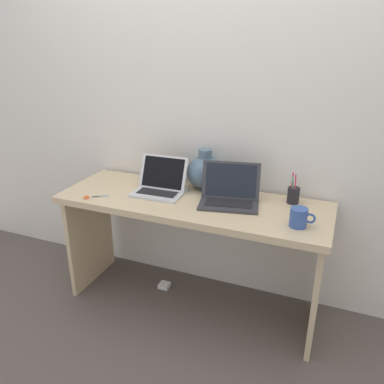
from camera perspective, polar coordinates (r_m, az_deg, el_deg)
ground_plane at (r=2.67m, az=0.00°, el=-15.78°), size 6.00×6.00×0.00m
back_wall at (r=2.45m, az=2.84°, el=11.68°), size 4.40×0.04×2.40m
desk at (r=2.36m, az=0.00°, el=-4.52°), size 1.60×0.55×0.73m
laptop_left at (r=2.40m, az=-4.57°, el=1.25°), size 0.31×0.25×0.21m
laptop_right at (r=2.25m, az=5.55°, el=-0.10°), size 0.37×0.29×0.23m
green_vase at (r=2.45m, az=1.90°, el=3.00°), size 0.23×0.23×0.25m
coffee_mug at (r=2.04m, az=15.36°, el=-3.61°), size 0.13×0.09×0.10m
pen_cup at (r=2.31m, az=14.58°, el=-0.41°), size 0.07×0.07×0.18m
scissors at (r=2.41m, az=-14.49°, el=-0.71°), size 0.13×0.11×0.01m
power_brick at (r=2.80m, az=-4.07°, el=-13.44°), size 0.07×0.07×0.03m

